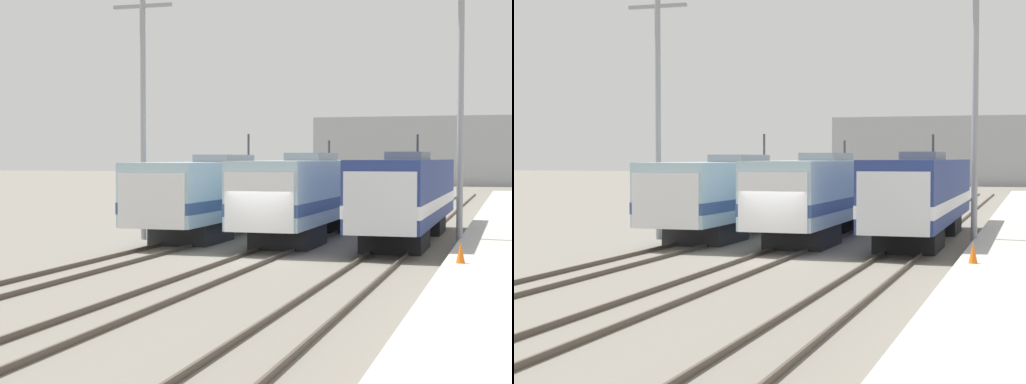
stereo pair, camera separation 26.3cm
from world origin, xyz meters
TOP-DOWN VIEW (x-y plane):
  - ground_plane at (0.00, 0.00)m, footprint 400.00×400.00m
  - rail_pair_far_left at (-4.53, 0.00)m, footprint 1.51×120.00m
  - rail_pair_center at (0.00, 0.00)m, footprint 1.51×120.00m
  - rail_pair_far_right at (4.53, 0.00)m, footprint 1.51×120.00m
  - locomotive_far_left at (-4.53, 9.09)m, footprint 3.13×17.81m
  - locomotive_center at (0.00, 8.63)m, footprint 2.98×17.38m
  - locomotive_far_right at (4.53, 8.30)m, footprint 2.90×16.94m
  - catenary_tower_left at (-7.23, 6.01)m, footprint 2.86×0.26m
  - catenary_tower_right at (6.97, 6.01)m, footprint 2.86×0.26m
  - platform at (9.00, 0.00)m, footprint 4.00×120.00m
  - traffic_cone at (7.54, -2.59)m, footprint 0.28×0.28m
  - depot_building at (0.43, 90.89)m, footprint 36.90×8.02m

SIDE VIEW (x-z plane):
  - ground_plane at x=0.00m, z-range 0.00..0.00m
  - rail_pair_far_left at x=-4.53m, z-range 0.00..0.15m
  - rail_pair_center at x=0.00m, z-range 0.00..0.15m
  - rail_pair_far_right at x=4.53m, z-range 0.00..0.15m
  - platform at x=9.00m, z-range 0.00..0.44m
  - traffic_cone at x=7.54m, z-range 0.44..1.11m
  - locomotive_far_left at x=-4.53m, z-range -0.49..4.55m
  - locomotive_center at x=0.00m, z-range -0.27..4.38m
  - locomotive_far_right at x=4.53m, z-range -0.38..4.54m
  - depot_building at x=0.43m, z-range 0.00..9.45m
  - catenary_tower_left at x=-7.23m, z-range 0.38..12.52m
  - catenary_tower_right at x=6.97m, z-range 0.38..12.52m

